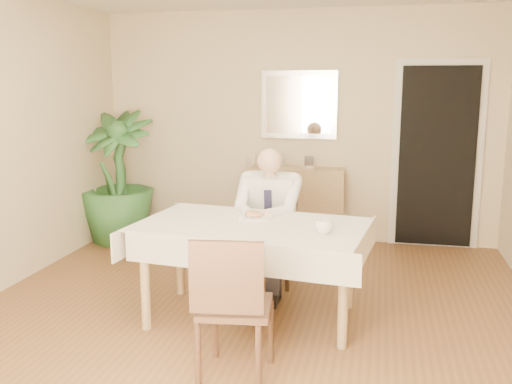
% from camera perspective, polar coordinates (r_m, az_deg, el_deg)
% --- Properties ---
extents(room, '(5.00, 5.02, 2.60)m').
position_cam_1_polar(room, '(4.11, -1.05, 3.88)').
color(room, brown).
rests_on(room, ground).
extents(window, '(1.34, 0.04, 1.44)m').
position_cam_1_polar(window, '(1.81, -19.57, -1.11)').
color(window, beige).
rests_on(window, room).
extents(doorway, '(0.96, 0.07, 2.10)m').
position_cam_1_polar(doorway, '(6.51, 17.62, 3.34)').
color(doorway, beige).
rests_on(doorway, ground).
extents(mirror, '(0.86, 0.04, 0.76)m').
position_cam_1_polar(mirror, '(6.51, 4.30, 8.69)').
color(mirror, silver).
rests_on(mirror, room).
extents(dining_table, '(1.83, 1.22, 0.75)m').
position_cam_1_polar(dining_table, '(4.33, -0.41, -4.28)').
color(dining_table, tan).
rests_on(dining_table, ground).
extents(chair_far, '(0.43, 0.43, 0.86)m').
position_cam_1_polar(chair_far, '(5.21, 1.73, -3.75)').
color(chair_far, '#402519').
rests_on(chair_far, ground).
extents(chair_near, '(0.48, 0.48, 0.92)m').
position_cam_1_polar(chair_near, '(3.48, -2.44, -10.79)').
color(chair_near, '#402519').
rests_on(chair_near, ground).
extents(seated_man, '(0.48, 0.72, 1.24)m').
position_cam_1_polar(seated_man, '(4.89, 1.13, -2.22)').
color(seated_man, white).
rests_on(seated_man, ground).
extents(plate, '(0.26, 0.26, 0.02)m').
position_cam_1_polar(plate, '(4.49, -0.24, -2.51)').
color(plate, white).
rests_on(plate, dining_table).
extents(food, '(0.14, 0.14, 0.06)m').
position_cam_1_polar(food, '(4.48, -0.24, -2.24)').
color(food, '#8D5F41').
rests_on(food, dining_table).
extents(knife, '(0.01, 0.13, 0.01)m').
position_cam_1_polar(knife, '(4.42, 0.09, -2.50)').
color(knife, silver).
rests_on(knife, dining_table).
extents(fork, '(0.01, 0.13, 0.01)m').
position_cam_1_polar(fork, '(4.43, -0.92, -2.45)').
color(fork, silver).
rests_on(fork, dining_table).
extents(coffee_mug, '(0.15, 0.15, 0.10)m').
position_cam_1_polar(coffee_mug, '(4.06, 6.79, -3.45)').
color(coffee_mug, white).
rests_on(coffee_mug, dining_table).
extents(sideboard, '(1.09, 0.45, 0.85)m').
position_cam_1_polar(sideboard, '(6.50, 3.97, -1.31)').
color(sideboard, tan).
rests_on(sideboard, ground).
extents(photo_frame_left, '(0.10, 0.02, 0.14)m').
position_cam_1_polar(photo_frame_left, '(6.54, -0.52, 3.20)').
color(photo_frame_left, silver).
rests_on(photo_frame_left, sideboard).
extents(photo_frame_center, '(0.10, 0.02, 0.14)m').
position_cam_1_polar(photo_frame_center, '(6.47, 2.29, 3.11)').
color(photo_frame_center, silver).
rests_on(photo_frame_center, sideboard).
extents(photo_frame_right, '(0.10, 0.02, 0.14)m').
position_cam_1_polar(photo_frame_right, '(6.41, 5.31, 3.00)').
color(photo_frame_right, silver).
rests_on(photo_frame_right, sideboard).
extents(potted_palm, '(0.88, 0.88, 1.49)m').
position_cam_1_polar(potted_palm, '(6.63, -13.73, 1.44)').
color(potted_palm, '#235022').
rests_on(potted_palm, ground).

